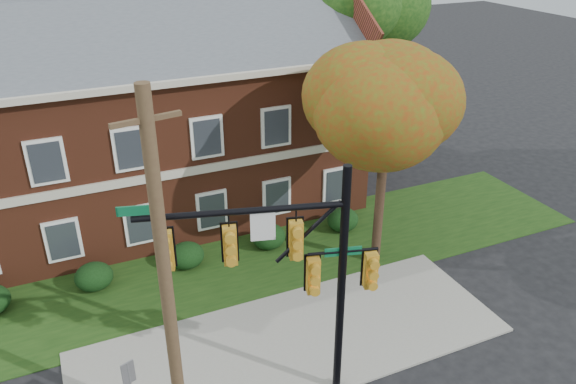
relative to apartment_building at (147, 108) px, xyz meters
name	(u,v)px	position (x,y,z in m)	size (l,w,h in m)	color
ground	(306,363)	(2.00, -11.95, -4.99)	(120.00, 120.00, 0.00)	black
sidewalk	(293,342)	(2.00, -10.95, -4.95)	(14.00, 5.00, 0.08)	gray
grass_strip	(241,264)	(2.00, -5.95, -4.97)	(30.00, 6.00, 0.04)	#193811
apartment_building	(147,108)	(0.00, 0.00, 0.00)	(18.80, 8.80, 9.74)	maroon
hedge_left	(94,277)	(-3.50, -5.25, -4.46)	(1.40, 1.26, 1.05)	black
hedge_center	(186,255)	(0.00, -5.25, -4.46)	(1.40, 1.26, 1.05)	black
hedge_right	(269,237)	(3.50, -5.25, -4.46)	(1.40, 1.26, 1.05)	black
hedge_far_right	(343,220)	(7.00, -5.25, -4.46)	(1.40, 1.26, 1.05)	black
tree_near_right	(396,102)	(7.22, -8.09, 1.68)	(4.50, 4.25, 8.58)	black
tree_right_rear	(366,13)	(11.31, 0.86, 3.13)	(6.30, 5.95, 10.62)	black
traffic_signal	(294,266)	(1.10, -12.93, -0.51)	(6.28, 1.86, 7.21)	gray
utility_pole	(166,284)	(-2.17, -12.95, -0.09)	(1.50, 0.38, 9.65)	#4B3523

